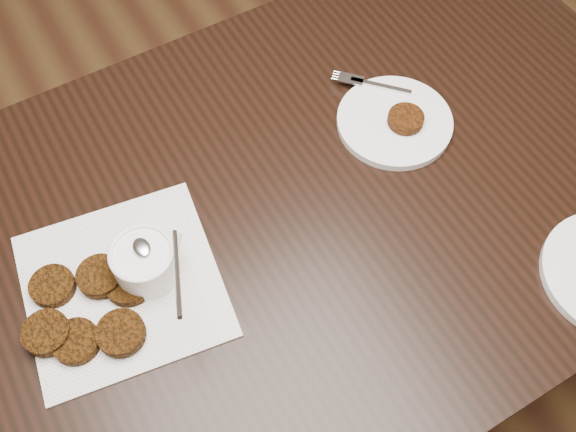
{
  "coord_description": "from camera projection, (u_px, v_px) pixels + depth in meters",
  "views": [
    {
      "loc": [
        -0.23,
        -0.35,
        1.6
      ],
      "look_at": [
        0.01,
        0.07,
        0.8
      ],
      "focal_mm": 41.21,
      "sensor_mm": 36.0,
      "label": 1
    }
  ],
  "objects": [
    {
      "name": "floor",
      "position": [
        299.0,
        409.0,
        1.59
      ],
      "size": [
        4.0,
        4.0,
        0.0
      ],
      "primitive_type": "plane",
      "color": "brown",
      "rests_on": "ground"
    },
    {
      "name": "table",
      "position": [
        303.0,
        299.0,
        1.33
      ],
      "size": [
        1.27,
        0.82,
        0.75
      ],
      "primitive_type": "cube",
      "color": "black",
      "rests_on": "floor"
    },
    {
      "name": "napkin",
      "position": [
        122.0,
        285.0,
        0.93
      ],
      "size": [
        0.3,
        0.3,
        0.0
      ],
      "primitive_type": "cube",
      "rotation": [
        0.0,
        0.0,
        -0.15
      ],
      "color": "white",
      "rests_on": "table"
    },
    {
      "name": "sauce_ramekin",
      "position": [
        141.0,
        252.0,
        0.88
      ],
      "size": [
        0.15,
        0.15,
        0.12
      ],
      "primitive_type": null,
      "rotation": [
        0.0,
        0.0,
        0.28
      ],
      "color": "white",
      "rests_on": "napkin"
    },
    {
      "name": "patty_cluster",
      "position": [
        92.0,
        301.0,
        0.9
      ],
      "size": [
        0.28,
        0.28,
        0.02
      ],
      "primitive_type": null,
      "rotation": [
        0.0,
        0.0,
        -0.41
      ],
      "color": "#552C0B",
      "rests_on": "napkin"
    },
    {
      "name": "plate_with_patty",
      "position": [
        395.0,
        119.0,
        1.07
      ],
      "size": [
        0.27,
        0.27,
        0.03
      ],
      "primitive_type": null,
      "rotation": [
        0.0,
        0.0,
        -0.82
      ],
      "color": "white",
      "rests_on": "table"
    }
  ]
}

